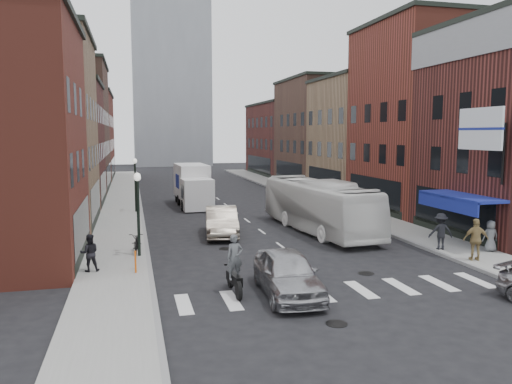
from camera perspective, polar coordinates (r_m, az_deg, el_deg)
ground at (r=22.31m, az=6.63°, el=-8.89°), size 160.00×160.00×0.00m
sidewalk_left at (r=42.50m, az=-15.07°, el=-1.51°), size 3.00×74.00×0.15m
sidewalk_right at (r=45.46m, az=6.88°, el=-0.80°), size 3.00×74.00×0.15m
curb_left at (r=42.51m, az=-13.05°, el=-1.55°), size 0.20×74.00×0.16m
curb_right at (r=44.96m, az=5.09°, el=-0.96°), size 0.20×74.00×0.16m
crosswalk_stripes at (r=19.65m, az=9.78°, el=-11.12°), size 12.00×2.20×0.01m
bldg_left_mid_a at (r=34.86m, az=-26.39°, el=6.30°), size 10.30×10.20×12.30m
bldg_left_mid_b at (r=44.69m, az=-23.61°, el=5.09°), size 10.30×10.20×10.30m
bldg_left_far_a at (r=55.57m, az=-21.82°, el=6.93°), size 10.30×12.20×13.30m
bldg_left_far_b at (r=69.47m, az=-20.25°, el=6.03°), size 10.30×16.20×11.30m
bldg_right_mid_a at (r=40.93m, az=19.73°, el=7.96°), size 10.30×10.20×14.30m
bldg_right_mid_b at (r=49.56m, az=13.21°, el=6.16°), size 10.30×10.20×11.30m
bldg_right_far_a at (r=59.55m, az=8.34°, el=6.81°), size 10.30×12.20×12.30m
bldg_right_far_b at (r=72.70m, az=4.11°, el=6.04°), size 10.30×16.20×10.30m
awning_blue at (r=28.21m, az=22.06°, el=-0.61°), size 1.80×5.00×0.78m
billboard_sign at (r=26.22m, az=24.38°, el=6.45°), size 1.52×3.00×3.70m
distant_tower at (r=100.20m, az=-9.90°, el=17.56°), size 14.00×14.00×50.00m
streetlamp_near at (r=24.27m, az=-13.35°, el=-0.74°), size 0.32×1.22×4.11m
streetlamp_far at (r=38.20m, az=-13.65°, el=1.91°), size 0.32×1.22×4.11m
bike_rack at (r=22.06m, az=-13.61°, el=-7.74°), size 0.08×0.68×0.80m
box_truck at (r=41.43m, az=-7.20°, el=0.69°), size 2.59×7.87×3.39m
motorcycle_rider at (r=18.81m, az=-2.46°, el=-8.47°), size 0.66×2.22×2.26m
transit_bus at (r=30.68m, az=7.13°, el=-1.55°), size 3.69×11.67×3.20m
sedan_left_near at (r=18.74m, az=3.62°, el=-9.23°), size 2.29×5.05×1.68m
sedan_left_far at (r=29.35m, az=-3.97°, el=-3.39°), size 2.46×5.32×1.69m
parked_bicycle at (r=25.46m, az=-13.46°, el=-5.57°), size 0.78×1.93×0.99m
ped_left_solo at (r=22.41m, az=-18.49°, el=-6.61°), size 0.81×0.51×1.60m
ped_right_a at (r=26.90m, az=20.36°, el=-4.23°), size 1.30×0.87×1.84m
ped_right_b at (r=25.15m, az=23.84°, el=-5.00°), size 1.26×0.89×1.95m
ped_right_c at (r=27.40m, az=25.23°, el=-4.56°), size 0.83×0.61×1.56m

